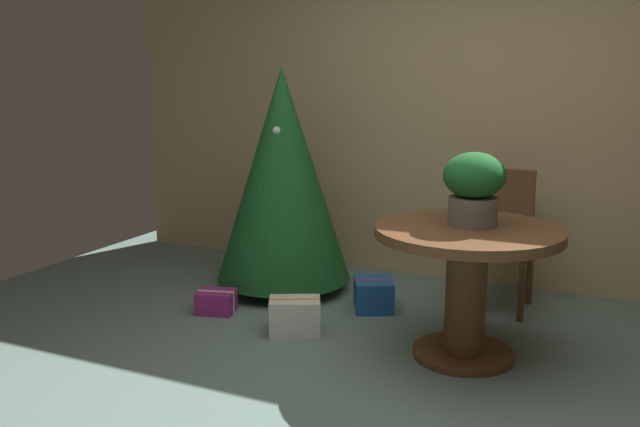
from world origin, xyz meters
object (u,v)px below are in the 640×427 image
(round_dining_table, at_px, (467,268))
(gift_box_blue, at_px, (373,294))
(gift_box_cream, at_px, (295,317))
(holiday_tree, at_px, (283,175))
(wooden_chair_far, at_px, (499,230))
(gift_box_purple, at_px, (216,302))
(flower_vase, at_px, (474,185))

(round_dining_table, relative_size, gift_box_blue, 2.78)
(round_dining_table, xyz_separation_m, gift_box_cream, (-1.01, -0.09, -0.41))
(holiday_tree, height_order, gift_box_cream, holiday_tree)
(gift_box_blue, bearing_deg, holiday_tree, 169.04)
(round_dining_table, xyz_separation_m, holiday_tree, (-1.49, 0.67, 0.33))
(gift_box_cream, bearing_deg, wooden_chair_far, 46.42)
(holiday_tree, xyz_separation_m, gift_box_purple, (-0.17, -0.64, -0.78))
(round_dining_table, relative_size, holiday_tree, 0.63)
(holiday_tree, xyz_separation_m, gift_box_blue, (0.76, -0.15, -0.75))
(flower_vase, relative_size, holiday_tree, 0.25)
(round_dining_table, bearing_deg, gift_box_purple, 179.00)
(round_dining_table, height_order, gift_box_purple, round_dining_table)
(holiday_tree, distance_m, gift_box_cream, 1.17)
(round_dining_table, distance_m, gift_box_cream, 1.09)
(flower_vase, distance_m, wooden_chair_far, 1.01)
(wooden_chair_far, distance_m, gift_box_cream, 1.52)
(round_dining_table, distance_m, gift_box_purple, 1.72)
(flower_vase, distance_m, gift_box_cream, 1.34)
(gift_box_purple, bearing_deg, holiday_tree, 75.11)
(flower_vase, distance_m, gift_box_purple, 1.89)
(gift_box_cream, bearing_deg, holiday_tree, 121.97)
(wooden_chair_far, bearing_deg, gift_box_blue, -148.77)
(gift_box_blue, distance_m, gift_box_purple, 1.05)
(flower_vase, xyz_separation_m, gift_box_blue, (-0.74, 0.46, -0.86))
(round_dining_table, height_order, flower_vase, flower_vase)
(holiday_tree, bearing_deg, wooden_chair_far, 11.27)
(gift_box_purple, bearing_deg, wooden_chair_far, 29.49)
(holiday_tree, bearing_deg, round_dining_table, -24.25)
(round_dining_table, height_order, gift_box_cream, round_dining_table)
(wooden_chair_far, bearing_deg, flower_vase, -89.75)
(gift_box_purple, distance_m, gift_box_cream, 0.66)
(wooden_chair_far, distance_m, gift_box_blue, 0.95)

